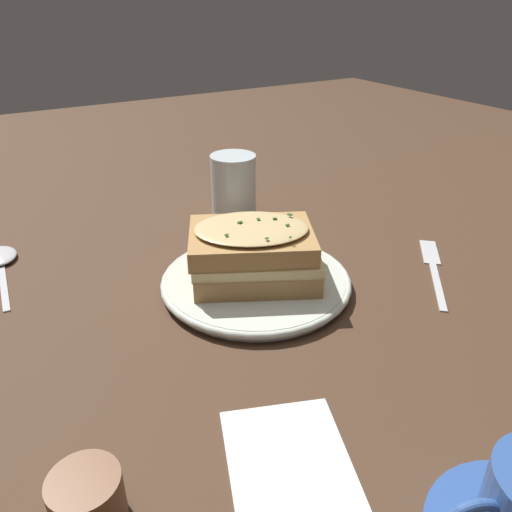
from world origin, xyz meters
The scene contains 8 objects.
ground_plane centered at (0.00, 0.00, 0.00)m, with size 2.40×2.40×0.00m, color #473021.
dinner_plate centered at (0.01, 0.02, 0.01)m, with size 0.24×0.24×0.01m.
sandwich centered at (0.00, 0.02, 0.05)m, with size 0.17×0.18×0.07m.
water_glass centered at (-0.20, 0.10, 0.05)m, with size 0.07×0.07×0.10m, color silver.
fork centered at (0.08, 0.25, 0.00)m, with size 0.15×0.13×0.00m.
spoon centered at (-0.23, -0.25, 0.00)m, with size 0.17×0.05×0.01m.
napkin centered at (0.24, -0.09, 0.00)m, with size 0.12×0.10×0.00m, color white.
condiment_pot centered at (0.21, -0.24, 0.02)m, with size 0.05×0.05×0.04m, color brown.
Camera 1 is at (0.46, -0.25, 0.33)m, focal length 35.00 mm.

